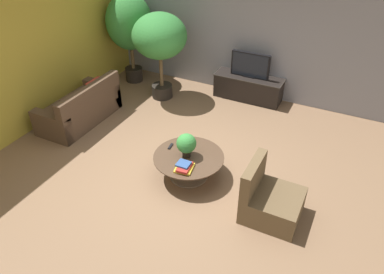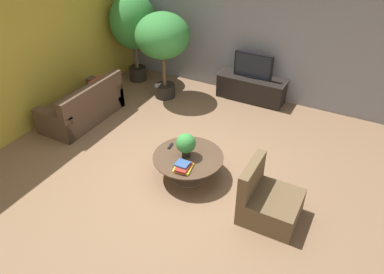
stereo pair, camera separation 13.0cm
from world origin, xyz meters
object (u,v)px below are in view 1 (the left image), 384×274
Objects in this scene: coffee_table at (189,162)px; couch_by_wall at (81,108)px; media_console at (248,87)px; potted_palm_tall at (129,24)px; armchair_wicker at (269,200)px; potted_palm_corner at (160,39)px; television at (250,65)px; potted_plant_tabletop at (186,144)px.

coffee_table is 0.67× the size of couch_by_wall.
potted_palm_tall is (-2.81, -0.36, 1.11)m from media_console.
potted_palm_corner is at bearing 52.61° from armchair_wicker.
television is 3.61m from armchair_wicker.
media_console is 3.02m from potted_plant_tabletop.
media_console is 0.80× the size of potted_palm_corner.
armchair_wicker is at bearing 78.70° from couch_by_wall.
potted_palm_tall is at bearing -176.77° from couch_by_wall.
coffee_table is 4.04m from potted_palm_tall.
potted_palm_tall is 1.13m from potted_palm_corner.
potted_palm_corner is 2.92m from potted_plant_tabletop.
potted_palm_tall is 5.10× the size of potted_plant_tabletop.
armchair_wicker is 4.21m from potted_palm_corner.
media_console is at bearing 131.97° from couch_by_wall.
potted_palm_corner is (0.93, 1.64, 1.06)m from couch_by_wall.
television is 2.89m from potted_palm_tall.
media_console is 0.89× the size of couch_by_wall.
television is at bearing 89.99° from potted_plant_tabletop.
potted_palm_tall reaches higher than potted_palm_corner.
media_console is 1.78× the size of television.
coffee_table is at bearing -42.86° from potted_palm_tall.
armchair_wicker is 0.45× the size of potted_palm_corner.
potted_plant_tabletop is (-0.00, -3.00, -0.17)m from television.
coffee_table is at bearing -89.28° from media_console.
potted_palm_corner reaches higher than armchair_wicker.
couch_by_wall is 4.24m from armchair_wicker.
potted_palm_tall is at bearing -172.79° from media_console.
television reaches higher than armchair_wicker.
couch_by_wall is 0.82× the size of potted_palm_tall.
couch_by_wall is at bearing 168.10° from coffee_table.
potted_palm_tall is at bearing 136.72° from potted_plant_tabletop.
television is at bearing 7.18° from potted_palm_tall.
armchair_wicker is at bearing -65.68° from media_console.
armchair_wicker is (4.16, -0.83, -0.02)m from couch_by_wall.
coffee_table is 2.82× the size of potted_plant_tabletop.
television is 0.41× the size of potted_palm_tall.
media_console is 3.71× the size of potted_plant_tabletop.
coffee_table is 1.45m from armchair_wicker.
couch_by_wall is 4.19× the size of potted_plant_tabletop.
potted_palm_tall reaches higher than couch_by_wall.
media_console is 3.04m from potted_palm_tall.
armchair_wicker is at bearing -34.11° from potted_palm_tall.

